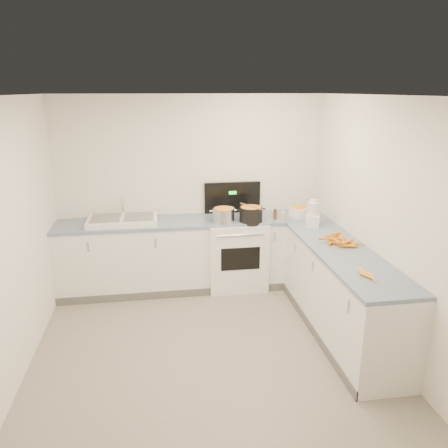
{
  "coord_description": "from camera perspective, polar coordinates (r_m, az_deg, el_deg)",
  "views": [
    {
      "loc": [
        -0.44,
        -3.7,
        2.55
      ],
      "look_at": [
        0.3,
        1.1,
        1.05
      ],
      "focal_mm": 35.0,
      "sensor_mm": 36.0,
      "label": 1
    }
  ],
  "objects": [
    {
      "name": "stove",
      "position": [
        5.85,
        1.54,
        -3.61
      ],
      "size": [
        0.76,
        0.65,
        1.36
      ],
      "color": "white",
      "rests_on": "ground"
    },
    {
      "name": "extract_bottle",
      "position": [
        5.68,
        6.68,
        1.2
      ],
      "size": [
        0.05,
        0.05,
        0.12
      ],
      "primitive_type": "cylinder",
      "color": "#593319",
      "rests_on": "counter_back"
    },
    {
      "name": "counter_right",
      "position": [
        4.88,
        15.11,
        -8.65
      ],
      "size": [
        0.62,
        2.2,
        0.94
      ],
      "color": "white",
      "rests_on": "ground"
    },
    {
      "name": "food_processor",
      "position": [
        5.45,
        11.55,
        1.21
      ],
      "size": [
        0.23,
        0.25,
        0.33
      ],
      "color": "white",
      "rests_on": "counter_right"
    },
    {
      "name": "wall_back",
      "position": [
        5.86,
        -4.26,
        4.31
      ],
      "size": [
        3.5,
        0.0,
        2.5
      ],
      "primitive_type": null,
      "rotation": [
        1.57,
        0.0,
        0.0
      ],
      "color": "white",
      "rests_on": "ground"
    },
    {
      "name": "wall_front",
      "position": [
        2.18,
        4.97,
        -19.45
      ],
      "size": [
        3.5,
        0.0,
        2.5
      ],
      "primitive_type": null,
      "rotation": [
        -1.57,
        0.0,
        0.0
      ],
      "color": "white",
      "rests_on": "ground"
    },
    {
      "name": "spice_jar",
      "position": [
        5.66,
        7.69,
        0.97
      ],
      "size": [
        0.05,
        0.05,
        0.09
      ],
      "primitive_type": "cylinder",
      "color": "#E5B266",
      "rests_on": "counter_back"
    },
    {
      "name": "black_pot",
      "position": [
        5.55,
        3.53,
        1.18
      ],
      "size": [
        0.31,
        0.31,
        0.21
      ],
      "primitive_type": "cylinder",
      "rotation": [
        0.0,
        0.0,
        -0.06
      ],
      "color": "black",
      "rests_on": "stove"
    },
    {
      "name": "floor",
      "position": [
        4.51,
        -1.7,
        -17.25
      ],
      "size": [
        3.5,
        4.0,
        0.0
      ],
      "primitive_type": null,
      "color": "gray",
      "rests_on": "ground"
    },
    {
      "name": "counter_back",
      "position": [
        5.8,
        -3.85,
        -3.88
      ],
      "size": [
        3.5,
        0.62,
        0.94
      ],
      "color": "white",
      "rests_on": "ground"
    },
    {
      "name": "carrot_pile",
      "position": [
        4.93,
        14.95,
        -2.1
      ],
      "size": [
        0.47,
        0.4,
        0.08
      ],
      "color": "orange",
      "rests_on": "counter_right"
    },
    {
      "name": "mixing_bowl",
      "position": [
        5.87,
        9.62,
        1.64
      ],
      "size": [
        0.35,
        0.35,
        0.12
      ],
      "primitive_type": "cylinder",
      "rotation": [
        0.0,
        0.0,
        0.37
      ],
      "color": "white",
      "rests_on": "counter_back"
    },
    {
      "name": "sink",
      "position": [
        5.64,
        -13.1,
        0.53
      ],
      "size": [
        0.86,
        0.52,
        0.31
      ],
      "color": "white",
      "rests_on": "counter_back"
    },
    {
      "name": "wooden_spoon",
      "position": [
        5.52,
        3.56,
        2.31
      ],
      "size": [
        0.22,
        0.36,
        0.02
      ],
      "primitive_type": "cylinder",
      "rotation": [
        1.57,
        0.0,
        0.52
      ],
      "color": "#AD7A47",
      "rests_on": "black_pot"
    },
    {
      "name": "steel_pot",
      "position": [
        5.5,
        -0.04,
        1.05
      ],
      "size": [
        0.31,
        0.31,
        0.2
      ],
      "primitive_type": "cylinder",
      "rotation": [
        0.0,
        0.0,
        -0.16
      ],
      "color": "silver",
      "rests_on": "stove"
    },
    {
      "name": "wall_right",
      "position": [
        4.49,
        20.9,
        -0.82
      ],
      "size": [
        0.0,
        4.0,
        2.5
      ],
      "primitive_type": null,
      "rotation": [
        1.57,
        0.0,
        -1.57
      ],
      "color": "white",
      "rests_on": "ground"
    },
    {
      "name": "wall_left",
      "position": [
        4.13,
        -26.78,
        -3.08
      ],
      "size": [
        0.0,
        4.0,
        2.5
      ],
      "primitive_type": null,
      "rotation": [
        1.57,
        0.0,
        1.57
      ],
      "color": "white",
      "rests_on": "ground"
    },
    {
      "name": "ceiling",
      "position": [
        3.72,
        -2.06,
        16.41
      ],
      "size": [
        3.5,
        4.0,
        0.0
      ],
      "primitive_type": null,
      "rotation": [
        3.14,
        0.0,
        0.0
      ],
      "color": "white",
      "rests_on": "ground"
    },
    {
      "name": "peelings",
      "position": [
        5.65,
        -14.71,
        0.83
      ],
      "size": [
        0.18,
        0.26,
        0.01
      ],
      "color": "tan",
      "rests_on": "sink"
    },
    {
      "name": "peeled_carrots",
      "position": [
        4.12,
        18.39,
        -6.43
      ],
      "size": [
        0.11,
        0.3,
        0.04
      ],
      "color": "#FF9D26",
      "rests_on": "counter_right"
    }
  ]
}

